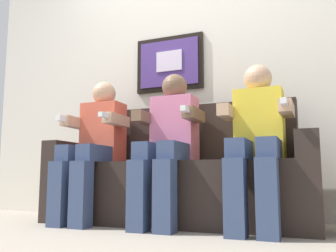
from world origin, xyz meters
name	(u,v)px	position (x,y,z in m)	size (l,w,h in m)	color
ground_plane	(159,230)	(0.00, 0.00, 0.00)	(5.70, 5.70, 0.00)	#9E9384
back_wall_assembly	(194,67)	(-0.01, 0.76, 1.30)	(4.38, 0.10, 2.60)	silver
couch	(177,181)	(0.00, 0.33, 0.31)	(1.98, 0.58, 0.90)	#2D231E
person_on_left	(94,142)	(-0.62, 0.16, 0.61)	(0.46, 0.56, 1.11)	#D8593F
person_in_middle	(169,139)	(0.00, 0.16, 0.61)	(0.46, 0.56, 1.11)	pink
person_on_right	(257,136)	(0.62, 0.16, 0.61)	(0.46, 0.56, 1.11)	yellow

